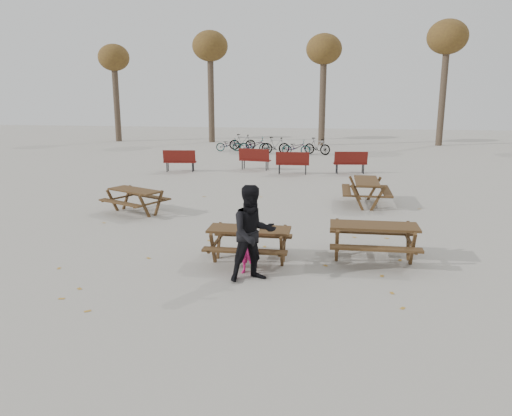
# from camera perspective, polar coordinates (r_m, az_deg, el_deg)

# --- Properties ---
(ground) EXTENTS (80.00, 80.00, 0.00)m
(ground) POSITION_cam_1_polar(r_m,az_deg,el_deg) (11.18, -0.77, -6.17)
(ground) COLOR gray
(ground) RESTS_ON ground
(main_picnic_table) EXTENTS (1.80, 1.45, 0.78)m
(main_picnic_table) POSITION_cam_1_polar(r_m,az_deg,el_deg) (11.00, -0.78, -3.29)
(main_picnic_table) COLOR #382314
(main_picnic_table) RESTS_ON ground
(food_tray) EXTENTS (0.18, 0.11, 0.03)m
(food_tray) POSITION_cam_1_polar(r_m,az_deg,el_deg) (10.83, -0.08, -2.42)
(food_tray) COLOR white
(food_tray) RESTS_ON main_picnic_table
(bread_roll) EXTENTS (0.14, 0.06, 0.05)m
(bread_roll) POSITION_cam_1_polar(r_m,az_deg,el_deg) (10.82, -0.08, -2.20)
(bread_roll) COLOR tan
(bread_roll) RESTS_ON food_tray
(soda_bottle) EXTENTS (0.07, 0.07, 0.17)m
(soda_bottle) POSITION_cam_1_polar(r_m,az_deg,el_deg) (10.75, -0.64, -2.24)
(soda_bottle) COLOR silver
(soda_bottle) RESTS_ON main_picnic_table
(child) EXTENTS (0.49, 0.38, 1.19)m
(child) POSITION_cam_1_polar(r_m,az_deg,el_deg) (10.32, -0.86, -4.38)
(child) COLOR #C71863
(child) RESTS_ON ground
(adult) EXTENTS (1.18, 1.10, 1.95)m
(adult) POSITION_cam_1_polar(r_m,az_deg,el_deg) (9.85, -0.35, -2.94)
(adult) COLOR black
(adult) RESTS_ON ground
(picnic_table_east) EXTENTS (1.94, 1.57, 0.83)m
(picnic_table_east) POSITION_cam_1_polar(r_m,az_deg,el_deg) (11.45, 13.25, -3.88)
(picnic_table_east) COLOR #382314
(picnic_table_east) RESTS_ON ground
(picnic_table_north) EXTENTS (2.17, 2.02, 0.75)m
(picnic_table_north) POSITION_cam_1_polar(r_m,az_deg,el_deg) (15.87, -13.63, 0.74)
(picnic_table_north) COLOR #382314
(picnic_table_north) RESTS_ON ground
(picnic_table_far) EXTENTS (1.56, 1.94, 0.84)m
(picnic_table_far) POSITION_cam_1_polar(r_m,az_deg,el_deg) (16.94, 12.46, 1.74)
(picnic_table_far) COLOR #382314
(picnic_table_far) RESTS_ON ground
(park_bench_row) EXTENTS (9.45, 1.80, 1.03)m
(park_bench_row) POSITION_cam_1_polar(r_m,az_deg,el_deg) (23.24, 1.47, 5.39)
(park_bench_row) COLOR maroon
(park_bench_row) RESTS_ON ground
(bicycle_row) EXTENTS (7.19, 2.65, 1.01)m
(bicycle_row) POSITION_cam_1_polar(r_m,az_deg,el_deg) (30.42, 1.39, 7.20)
(bicycle_row) COLOR black
(bicycle_row) RESTS_ON ground
(tree_row) EXTENTS (32.17, 3.52, 8.26)m
(tree_row) POSITION_cam_1_polar(r_m,az_deg,el_deg) (35.64, 7.62, 17.20)
(tree_row) COLOR #382B21
(tree_row) RESTS_ON ground
(fallen_leaves) EXTENTS (11.00, 11.00, 0.01)m
(fallen_leaves) POSITION_cam_1_polar(r_m,az_deg,el_deg) (13.48, 3.06, -2.74)
(fallen_leaves) COLOR #AA7928
(fallen_leaves) RESTS_ON ground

